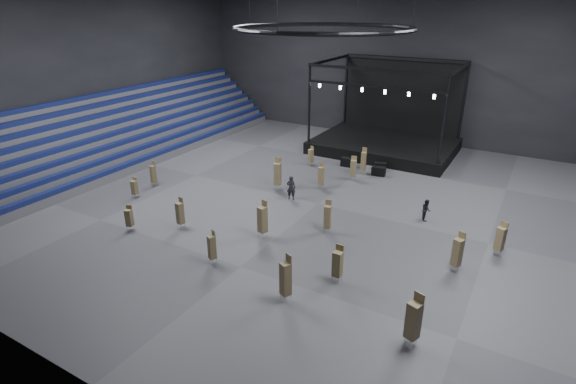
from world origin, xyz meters
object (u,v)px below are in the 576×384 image
Objects in this scene: chair_stack_3 at (278,173)px; chair_stack_8 at (153,174)px; man_center at (291,188)px; chair_stack_16 at (212,247)px; chair_stack_2 at (328,216)px; chair_stack_11 at (263,219)px; chair_stack_14 at (134,187)px; chair_stack_4 at (311,155)px; chair_stack_0 at (286,278)px; chair_stack_13 at (180,213)px; chair_stack_7 at (353,168)px; chair_stack_1 at (338,263)px; chair_stack_15 at (364,161)px; flight_case_left at (348,162)px; flight_case_mid at (379,171)px; chair_stack_6 at (129,217)px; stage at (387,136)px; chair_stack_12 at (500,238)px; chair_stack_9 at (458,252)px; chair_stack_5 at (414,319)px; chair_stack_10 at (321,176)px; crew_member at (426,210)px; flight_case_right at (380,166)px.

chair_stack_3 is 10.65m from chair_stack_8.
chair_stack_16 is at bearing 77.00° from man_center.
chair_stack_2 is 4.43m from chair_stack_11.
man_center is at bearing 22.33° from chair_stack_14.
chair_stack_0 is at bearing -48.17° from chair_stack_4.
chair_stack_13 reaches higher than chair_stack_16.
chair_stack_7 is 6.93m from man_center.
chair_stack_3 is (-9.95, 9.96, 0.23)m from chair_stack_1.
chair_stack_15 is 1.13× the size of chair_stack_16.
flight_case_left is 3.69m from chair_stack_7.
chair_stack_6 reaches higher than flight_case_mid.
chair_stack_12 is at bearing -53.14° from stage.
chair_stack_15 is (-3.44, 20.00, -0.14)m from chair_stack_0.
chair_stack_2 is at bearing -159.92° from chair_stack_9.
chair_stack_3 is 1.00× the size of chair_stack_5.
chair_stack_13 is (2.82, 2.02, 0.19)m from chair_stack_6.
chair_stack_10 reaches higher than crew_member.
chair_stack_4 reaches higher than crew_member.
stage is 6.04× the size of chair_stack_10.
chair_stack_12 is at bearing 30.21° from chair_stack_13.
chair_stack_12 is (17.84, -9.02, 0.19)m from chair_stack_4.
chair_stack_7 is at bearing -125.20° from flight_case_mid.
flight_case_right is 21.93m from chair_stack_0.
chair_stack_3 reaches higher than man_center.
chair_stack_3 is 8.42m from chair_stack_11.
chair_stack_3 reaches higher than flight_case_left.
flight_case_mid is at bearing 102.77° from chair_stack_1.
chair_stack_6 is at bearing -165.15° from chair_stack_2.
flight_case_mid is 0.55× the size of chair_stack_16.
chair_stack_7 is 12.89m from chair_stack_11.
chair_stack_2 is 1.37× the size of chair_stack_14.
stage is at bearing 4.72° from crew_member.
crew_member is at bearing 98.01° from chair_stack_0.
chair_stack_14 is (-11.88, -15.58, 0.52)m from flight_case_left.
chair_stack_8 is 18.64m from chair_stack_15.
stage is at bearing 85.00° from chair_stack_15.
chair_stack_8 is at bearing 105.21° from chair_stack_6.
chair_stack_1 is 1.01× the size of chair_stack_13.
chair_stack_1 is 1.03× the size of chair_stack_8.
chair_stack_2 reaches higher than chair_stack_13.
flight_case_right is 0.39× the size of chair_stack_3.
chair_stack_11 reaches higher than chair_stack_4.
chair_stack_15 reaches higher than chair_stack_16.
chair_stack_16 is (4.84, -2.52, -0.05)m from chair_stack_13.
flight_case_mid is at bearing 160.88° from chair_stack_12.
chair_stack_15 reaches higher than chair_stack_8.
chair_stack_11 is at bearing -90.95° from chair_stack_10.
chair_stack_0 is 10.38m from chair_stack_9.
chair_stack_0 is 1.26× the size of chair_stack_7.
stage reaches higher than man_center.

